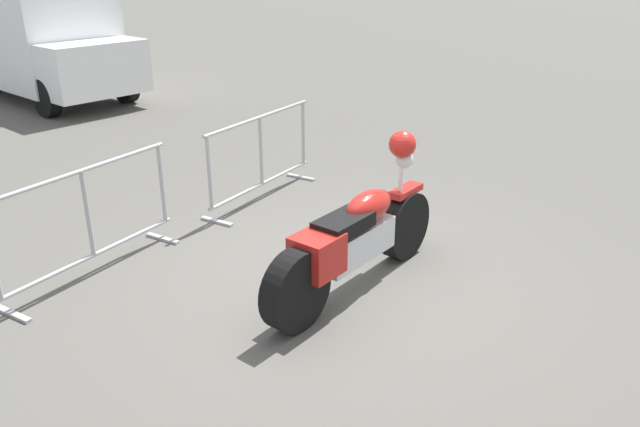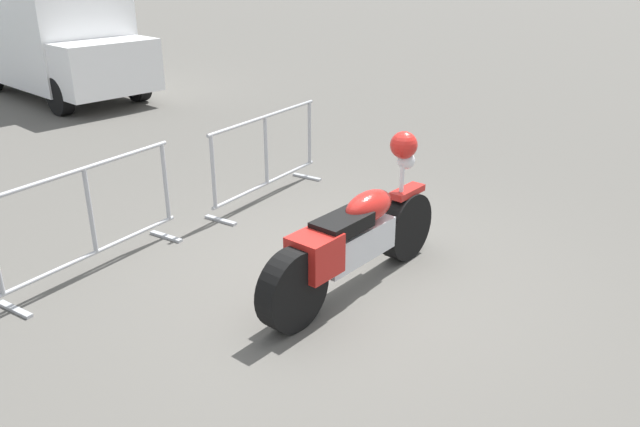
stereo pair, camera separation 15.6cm
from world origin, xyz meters
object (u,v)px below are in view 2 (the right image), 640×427
object	(u,v)px
crowd_barrier_near	(91,219)
pedestrian	(21,33)
motorcycle	(355,238)
crowd_barrier_far	(266,156)
delivery_van	(51,36)

from	to	relation	value
crowd_barrier_near	pedestrian	distance (m)	12.93
pedestrian	crowd_barrier_near	bearing A→B (deg)	-146.05
motorcycle	pedestrian	distance (m)	14.50
motorcycle	crowd_barrier_far	size ratio (longest dim) A/B	1.17
delivery_van	pedestrian	size ratio (longest dim) A/B	3.06
pedestrian	delivery_van	bearing A→B (deg)	-139.39
crowd_barrier_far	pedestrian	size ratio (longest dim) A/B	1.20
crowd_barrier_near	delivery_van	distance (m)	8.99
delivery_van	crowd_barrier_near	bearing A→B (deg)	-23.49
crowd_barrier_near	pedestrian	xyz separation A→B (m)	(5.70, 11.60, 0.37)
motorcycle	crowd_barrier_near	size ratio (longest dim) A/B	1.17
crowd_barrier_near	delivery_van	bearing A→B (deg)	60.89
crowd_barrier_near	crowd_barrier_far	bearing A→B (deg)	0.00
crowd_barrier_near	delivery_van	world-z (taller)	delivery_van
crowd_barrier_far	pedestrian	distance (m)	12.05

